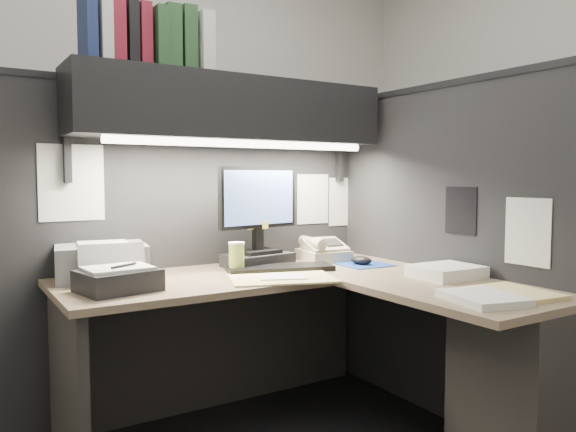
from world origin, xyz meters
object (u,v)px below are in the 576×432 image
(keyboard, at_px, (280,268))
(telephone, at_px, (324,252))
(desk, at_px, (381,354))
(coffee_cup, at_px, (237,259))
(printer, at_px, (101,261))
(monitor, at_px, (258,227))
(overhead_shelf, at_px, (233,110))
(notebook_stack, at_px, (118,280))

(keyboard, distance_m, telephone, 0.40)
(desk, relative_size, coffee_cup, 12.69)
(keyboard, height_order, printer, printer)
(coffee_cup, bearing_deg, monitor, 33.38)
(overhead_shelf, height_order, notebook_stack, overhead_shelf)
(overhead_shelf, distance_m, printer, 0.94)
(desk, distance_m, telephone, 0.79)
(telephone, height_order, notebook_stack, telephone)
(monitor, relative_size, notebook_stack, 1.76)
(telephone, relative_size, printer, 0.64)
(keyboard, xyz_separation_m, telephone, (0.37, 0.16, 0.03))
(monitor, height_order, printer, monitor)
(desk, bearing_deg, telephone, 73.69)
(keyboard, height_order, telephone, telephone)
(desk, bearing_deg, coffee_cup, 121.90)
(desk, height_order, keyboard, keyboard)
(overhead_shelf, xyz_separation_m, keyboard, (0.14, -0.22, -0.76))
(keyboard, relative_size, telephone, 2.10)
(monitor, distance_m, notebook_stack, 0.82)
(keyboard, distance_m, coffee_cup, 0.22)
(coffee_cup, bearing_deg, keyboard, -15.00)
(telephone, bearing_deg, desk, -98.88)
(overhead_shelf, xyz_separation_m, coffee_cup, (-0.07, -0.16, -0.70))
(notebook_stack, bearing_deg, coffee_cup, 12.47)
(overhead_shelf, distance_m, coffee_cup, 0.72)
(overhead_shelf, distance_m, telephone, 0.88)
(monitor, bearing_deg, printer, 165.42)
(monitor, height_order, keyboard, monitor)
(telephone, bearing_deg, coffee_cup, -162.52)
(telephone, xyz_separation_m, printer, (-1.14, 0.09, 0.03))
(desk, height_order, monitor, monitor)
(telephone, bearing_deg, notebook_stack, -161.29)
(telephone, height_order, coffee_cup, coffee_cup)
(printer, relative_size, notebook_stack, 1.34)
(printer, distance_m, notebook_stack, 0.32)
(overhead_shelf, relative_size, monitor, 3.13)
(keyboard, bearing_deg, coffee_cup, -178.41)
(coffee_cup, distance_m, printer, 0.60)
(coffee_cup, bearing_deg, desk, -58.10)
(overhead_shelf, relative_size, notebook_stack, 5.51)
(keyboard, distance_m, printer, 0.81)
(coffee_cup, relative_size, notebook_stack, 0.48)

